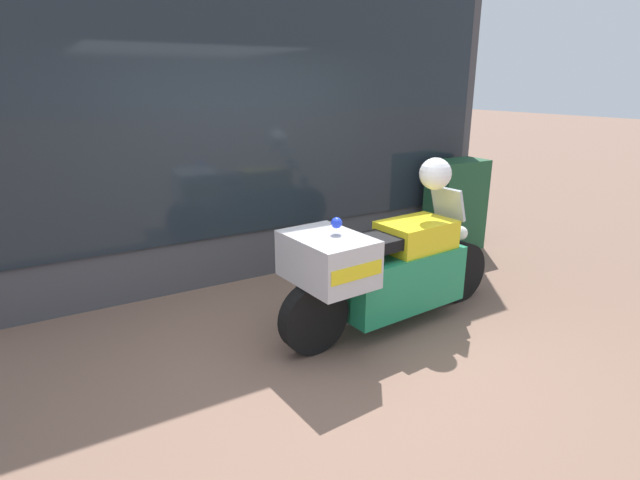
{
  "coord_description": "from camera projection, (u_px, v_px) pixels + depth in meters",
  "views": [
    {
      "loc": [
        -1.89,
        -3.12,
        2.12
      ],
      "look_at": [
        0.32,
        0.62,
        0.74
      ],
      "focal_mm": 28.0,
      "sensor_mm": 36.0,
      "label": 1
    }
  ],
  "objects": [
    {
      "name": "shop_building",
      "position": [
        186.0,
        111.0,
        4.99
      ],
      "size": [
        6.81,
        0.55,
        3.68
      ],
      "color": "#424247",
      "rests_on": "ground"
    },
    {
      "name": "utility_cabinet",
      "position": [
        455.0,
        205.0,
        6.5
      ],
      "size": [
        0.73,
        0.44,
        1.18
      ],
      "primitive_type": "cube",
      "color": "#1E4C2D",
      "rests_on": "ground"
    },
    {
      "name": "window_display",
      "position": [
        263.0,
        230.0,
        5.83
      ],
      "size": [
        5.44,
        0.3,
        1.98
      ],
      "color": "slate",
      "rests_on": "ground"
    },
    {
      "name": "paramedic_motorcycle",
      "position": [
        383.0,
        269.0,
        4.36
      ],
      "size": [
        2.39,
        0.79,
        1.2
      ],
      "rotation": [
        0.0,
        0.0,
        0.08
      ],
      "color": "black",
      "rests_on": "ground"
    },
    {
      "name": "white_helmet",
      "position": [
        435.0,
        174.0,
        4.44
      ],
      "size": [
        0.29,
        0.29,
        0.29
      ],
      "primitive_type": "sphere",
      "color": "white",
      "rests_on": "paramedic_motorcycle"
    },
    {
      "name": "ground_plane",
      "position": [
        325.0,
        351.0,
        4.12
      ],
      "size": [
        60.0,
        60.0,
        0.0
      ],
      "primitive_type": "plane",
      "color": "#7A5B4C"
    }
  ]
}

